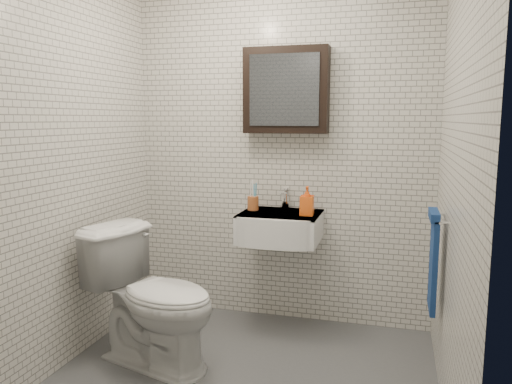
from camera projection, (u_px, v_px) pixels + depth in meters
ground at (241, 380)px, 2.89m from camera, size 2.20×2.00×0.01m
room_shell at (240, 126)px, 2.68m from camera, size 2.22×2.02×2.51m
washbasin at (279, 227)px, 3.47m from camera, size 0.55×0.50×0.20m
faucet at (285, 200)px, 3.63m from camera, size 0.06×0.20×0.15m
mirror_cabinet at (286, 90)px, 3.51m from camera, size 0.60×0.15×0.60m
towel_rail at (434, 257)px, 2.84m from camera, size 0.09×0.30×0.58m
toothbrush_cup at (253, 202)px, 3.59m from camera, size 0.10×0.10×0.22m
soap_bottle at (307, 201)px, 3.39m from camera, size 0.09×0.09×0.20m
toilet at (154, 298)px, 3.03m from camera, size 0.93×0.69×0.85m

